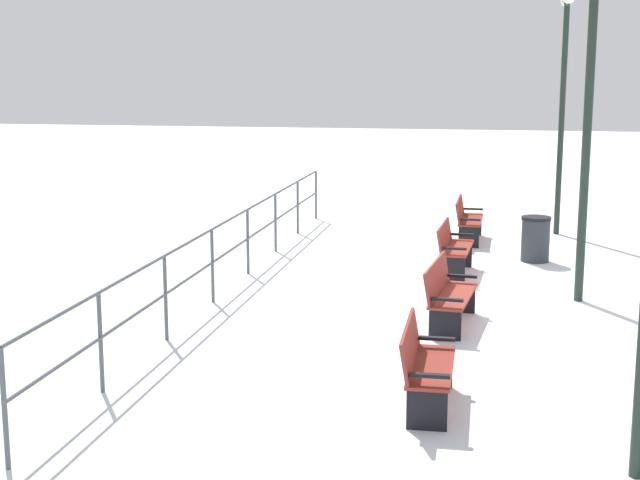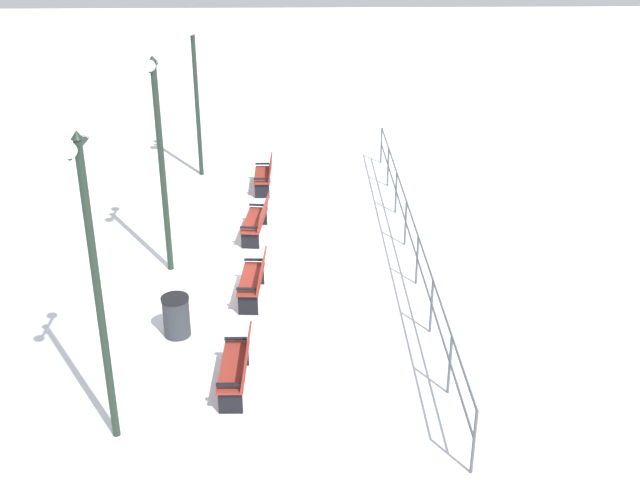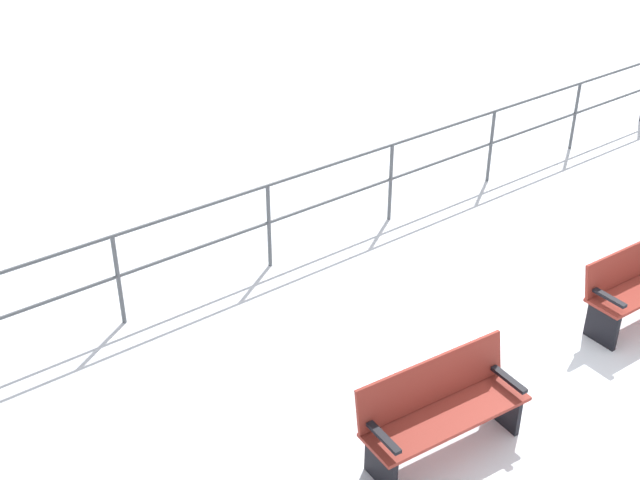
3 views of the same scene
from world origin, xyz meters
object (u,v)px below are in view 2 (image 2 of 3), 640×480
(bench_second, at_px, (258,219))
(lamppost_middle, at_px, (160,140))
(lamppost_near, at_px, (195,69))
(bench_fourth, at_px, (238,365))
(bench_third, at_px, (255,279))
(trash_bin, at_px, (176,316))
(lamppost_far, at_px, (93,255))
(bench_nearest, at_px, (265,174))

(bench_second, relative_size, lamppost_middle, 0.35)
(lamppost_near, xyz_separation_m, lamppost_middle, (0.00, 6.33, -0.12))
(lamppost_near, bearing_deg, bench_fourth, 99.67)
(lamppost_near, bearing_deg, lamppost_middle, 90.00)
(bench_fourth, bearing_deg, bench_second, -89.53)
(bench_third, height_order, lamppost_middle, lamppost_middle)
(bench_second, distance_m, trash_bin, 4.84)
(bench_second, relative_size, bench_third, 1.08)
(bench_fourth, distance_m, lamppost_far, 3.54)
(bench_fourth, xyz_separation_m, lamppost_far, (1.88, 1.23, 2.74))
(bench_nearest, height_order, lamppost_middle, lamppost_middle)
(lamppost_middle, bearing_deg, bench_fourth, 111.83)
(bench_nearest, height_order, trash_bin, bench_nearest)
(lamppost_near, relative_size, lamppost_far, 0.89)
(bench_nearest, bearing_deg, lamppost_far, 79.01)
(bench_third, bearing_deg, bench_fourth, 90.90)
(bench_nearest, bearing_deg, lamppost_middle, 67.66)
(bench_third, height_order, lamppost_near, lamppost_near)
(bench_nearest, xyz_separation_m, lamppost_near, (1.98, -1.34, 2.72))
(lamppost_near, xyz_separation_m, lamppost_far, (0.00, 12.24, 0.02))
(lamppost_far, bearing_deg, bench_fourth, -146.81)
(bench_nearest, xyz_separation_m, lamppost_middle, (1.98, 4.99, 2.60))
(bench_third, bearing_deg, bench_nearest, -86.65)
(bench_third, distance_m, lamppost_far, 5.59)
(bench_nearest, height_order, bench_third, bench_nearest)
(lamppost_middle, bearing_deg, bench_second, -137.47)
(lamppost_far, bearing_deg, bench_nearest, -100.29)
(lamppost_near, height_order, lamppost_far, lamppost_far)
(lamppost_near, distance_m, trash_bin, 9.64)
(bench_fourth, height_order, lamppost_far, lamppost_far)
(bench_nearest, relative_size, lamppost_far, 0.29)
(lamppost_near, bearing_deg, bench_nearest, 145.99)
(bench_third, distance_m, trash_bin, 2.03)
(lamppost_middle, bearing_deg, bench_nearest, -111.64)
(lamppost_near, distance_m, lamppost_middle, 6.33)
(bench_second, height_order, lamppost_far, lamppost_far)
(bench_second, bearing_deg, lamppost_far, 81.62)
(bench_nearest, distance_m, bench_third, 6.46)
(lamppost_near, height_order, trash_bin, lamppost_near)
(bench_second, xyz_separation_m, trash_bin, (1.36, 4.64, -0.04))
(bench_nearest, distance_m, lamppost_near, 3.62)
(bench_second, bearing_deg, lamppost_middle, 48.16)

